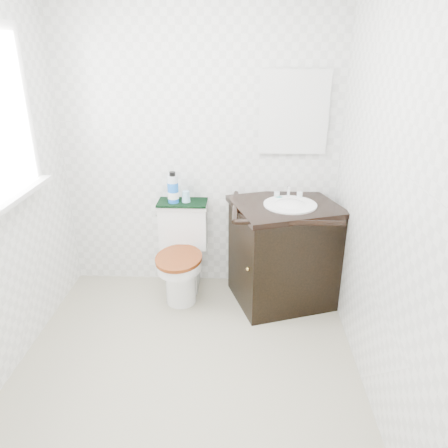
# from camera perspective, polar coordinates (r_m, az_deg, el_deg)

# --- Properties ---
(floor) EXTENTS (2.40, 2.40, 0.00)m
(floor) POSITION_cam_1_polar(r_m,az_deg,el_deg) (2.94, -5.00, -18.75)
(floor) COLOR #ADA68B
(floor) RESTS_ON ground
(wall_back) EXTENTS (2.40, 0.00, 2.40)m
(wall_back) POSITION_cam_1_polar(r_m,az_deg,el_deg) (3.48, -3.23, 10.37)
(wall_back) COLOR white
(wall_back) RESTS_ON ground
(wall_front) EXTENTS (2.40, 0.00, 2.40)m
(wall_front) POSITION_cam_1_polar(r_m,az_deg,el_deg) (1.27, -13.67, -13.66)
(wall_front) COLOR white
(wall_front) RESTS_ON ground
(wall_right) EXTENTS (0.00, 2.40, 2.40)m
(wall_right) POSITION_cam_1_polar(r_m,az_deg,el_deg) (2.43, 20.71, 3.43)
(wall_right) COLOR white
(wall_right) RESTS_ON ground
(mirror) EXTENTS (0.50, 0.02, 0.60)m
(mirror) POSITION_cam_1_polar(r_m,az_deg,el_deg) (3.41, 9.10, 14.17)
(mirror) COLOR silver
(mirror) RESTS_ON wall_back
(toilet) EXTENTS (0.40, 0.62, 0.74)m
(toilet) POSITION_cam_1_polar(r_m,az_deg,el_deg) (3.57, -5.46, -4.23)
(toilet) COLOR white
(toilet) RESTS_ON floor
(vanity) EXTENTS (0.92, 0.85, 0.92)m
(vanity) POSITION_cam_1_polar(r_m,az_deg,el_deg) (3.45, 7.74, -3.43)
(vanity) COLOR black
(vanity) RESTS_ON floor
(trash_bin) EXTENTS (0.27, 0.24, 0.32)m
(trash_bin) POSITION_cam_1_polar(r_m,az_deg,el_deg) (3.67, 3.93, -6.39)
(trash_bin) COLOR silver
(trash_bin) RESTS_ON floor
(towel) EXTENTS (0.39, 0.22, 0.02)m
(towel) POSITION_cam_1_polar(r_m,az_deg,el_deg) (3.51, -5.46, 2.81)
(towel) COLOR black
(towel) RESTS_ON toilet
(mouthwash_bottle) EXTENTS (0.09, 0.09, 0.25)m
(mouthwash_bottle) POSITION_cam_1_polar(r_m,az_deg,el_deg) (3.46, -6.68, 4.62)
(mouthwash_bottle) COLOR blue
(mouthwash_bottle) RESTS_ON towel
(cup) EXTENTS (0.07, 0.07, 0.09)m
(cup) POSITION_cam_1_polar(r_m,az_deg,el_deg) (3.48, -4.99, 3.59)
(cup) COLOR #8DCAE7
(cup) RESTS_ON towel
(soap_bar) EXTENTS (0.07, 0.05, 0.02)m
(soap_bar) POSITION_cam_1_polar(r_m,az_deg,el_deg) (3.40, 7.16, 3.47)
(soap_bar) COLOR #19767B
(soap_bar) RESTS_ON vanity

